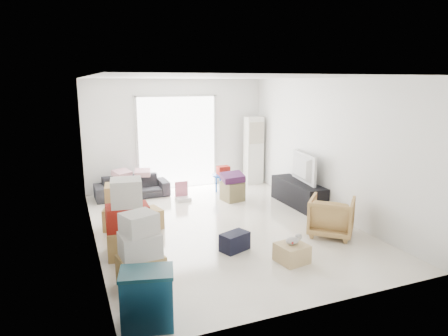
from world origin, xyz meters
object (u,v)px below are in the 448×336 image
at_px(ac_tower, 254,150).
at_px(kids_table, 223,174).
at_px(ottoman, 232,191).
at_px(wood_crate, 292,253).
at_px(tv_console, 298,193).
at_px(storage_bins, 147,299).
at_px(armchair, 332,214).
at_px(sofa, 132,184).
at_px(television, 299,179).

xyz_separation_m(ac_tower, kids_table, (-1.10, -0.61, -0.40)).
relative_size(ottoman, wood_crate, 1.04).
relative_size(tv_console, storage_bins, 2.39).
xyz_separation_m(ac_tower, ottoman, (-1.13, -1.26, -0.66)).
bearing_deg(armchair, sofa, -8.68).
bearing_deg(wood_crate, kids_table, 83.32).
bearing_deg(sofa, tv_console, -32.56).
bearing_deg(kids_table, television, -52.69).
bearing_deg(wood_crate, sofa, 110.72).
relative_size(armchair, wood_crate, 1.80).
relative_size(ac_tower, sofa, 1.05).
distance_m(ac_tower, ottoman, 1.82).
bearing_deg(ac_tower, wood_crate, -109.07).
xyz_separation_m(television, wood_crate, (-1.60, -2.37, -0.45)).
relative_size(ac_tower, kids_table, 2.65).
relative_size(storage_bins, wood_crate, 1.59).
distance_m(armchair, storage_bins, 3.80).
distance_m(tv_console, television, 0.33).
bearing_deg(armchair, storage_bins, 66.35).
relative_size(ottoman, kids_table, 0.65).
height_order(storage_bins, kids_table, kids_table).
height_order(television, kids_table, television).
height_order(tv_console, wood_crate, tv_console).
bearing_deg(tv_console, kids_table, 127.31).
bearing_deg(storage_bins, sofa, 82.68).
xyz_separation_m(ac_tower, armchair, (-0.35, -3.81, -0.50)).
bearing_deg(storage_bins, tv_console, 39.10).
height_order(ac_tower, tv_console, ac_tower).
xyz_separation_m(storage_bins, ottoman, (2.72, 4.02, -0.11)).
distance_m(storage_bins, kids_table, 5.43).
distance_m(ac_tower, storage_bins, 6.56).
relative_size(kids_table, wood_crate, 1.60).
height_order(sofa, wood_crate, sofa).
relative_size(sofa, wood_crate, 4.04).
distance_m(armchair, wood_crate, 1.40).
bearing_deg(armchair, television, -59.81).
bearing_deg(kids_table, armchair, -76.90).
height_order(armchair, wood_crate, armchair).
distance_m(television, ottoman, 1.51).
relative_size(television, storage_bins, 1.65).
xyz_separation_m(tv_console, wood_crate, (-1.60, -2.37, -0.12)).
distance_m(ac_tower, tv_console, 2.20).
height_order(ac_tower, armchair, ac_tower).
bearing_deg(armchair, tv_console, -59.81).
distance_m(storage_bins, wood_crate, 2.44).
relative_size(television, armchair, 1.45).
distance_m(sofa, kids_table, 2.15).
relative_size(tv_console, sofa, 0.94).
bearing_deg(television, tv_console, -171.85).
distance_m(ac_tower, armchair, 3.86).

